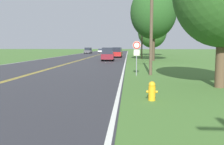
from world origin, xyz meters
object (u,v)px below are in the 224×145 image
at_px(car_red_suv_mid_near, 117,52).
at_px(car_dark_grey_van_distant, 88,50).
at_px(fire_hydrant, 152,91).
at_px(car_dark_blue_sedan_receding, 113,51).
at_px(traffic_sign, 137,50).
at_px(tree_right_cluster, 153,13).
at_px(car_black_van_mid_far, 118,52).
at_px(car_maroon_van_approaching, 108,54).
at_px(tree_behind_sign, 152,31).
at_px(car_silver_sedan_horizon, 101,51).

relative_size(car_red_suv_mid_near, car_dark_grey_van_distant, 1.05).
height_order(fire_hydrant, car_dark_blue_sedan_receding, car_dark_blue_sedan_receding).
relative_size(traffic_sign, tree_right_cluster, 0.23).
height_order(traffic_sign, tree_right_cluster, tree_right_cluster).
bearing_deg(car_black_van_mid_far, fire_hydrant, 6.65).
height_order(car_maroon_van_approaching, car_dark_grey_van_distant, car_maroon_van_approaching).
xyz_separation_m(car_red_suv_mid_near, car_dark_blue_sedan_receding, (-2.25, 19.68, -0.21)).
bearing_deg(tree_behind_sign, car_red_suv_mid_near, -126.32).
bearing_deg(car_silver_sedan_horizon, car_maroon_van_approaching, -173.29).
bearing_deg(fire_hydrant, tree_behind_sign, 84.49).
bearing_deg(car_black_van_mid_far, tree_behind_sign, 110.81).
bearing_deg(fire_hydrant, car_black_van_mid_far, 94.25).
bearing_deg(car_silver_sedan_horizon, car_dark_grey_van_distant, 162.33).
height_order(tree_behind_sign, car_red_suv_mid_near, tree_behind_sign).
distance_m(tree_right_cluster, car_dark_blue_sedan_receding, 31.80).
bearing_deg(car_dark_blue_sedan_receding, fire_hydrant, 5.95).
bearing_deg(car_dark_grey_van_distant, car_silver_sedan_horizon, -14.38).
bearing_deg(car_black_van_mid_far, car_dark_grey_van_distant, -148.23).
xyz_separation_m(traffic_sign, car_silver_sedan_horizon, (-10.32, 65.38, -1.24)).
xyz_separation_m(tree_behind_sign, car_red_suv_mid_near, (-7.92, -10.77, -4.75)).
distance_m(traffic_sign, car_dark_grey_van_distant, 57.16).
height_order(fire_hydrant, traffic_sign, traffic_sign).
relative_size(car_maroon_van_approaching, car_dark_blue_sedan_receding, 1.10).
height_order(traffic_sign, car_dark_grey_van_distant, traffic_sign).
distance_m(traffic_sign, car_red_suv_mid_near, 29.63).
bearing_deg(car_red_suv_mid_near, car_black_van_mid_far, -177.11).
distance_m(fire_hydrant, car_maroon_van_approaching, 27.04).
bearing_deg(fire_hydrant, car_dark_grey_van_distant, 101.98).
bearing_deg(car_dark_blue_sedan_receding, car_silver_sedan_horizon, -161.79).
bearing_deg(fire_hydrant, car_dark_blue_sedan_receding, 95.46).
distance_m(traffic_sign, car_maroon_van_approaching, 18.85).
distance_m(car_red_suv_mid_near, car_black_van_mid_far, 8.08).
relative_size(fire_hydrant, car_black_van_mid_far, 0.17).
relative_size(fire_hydrant, traffic_sign, 0.30).
height_order(fire_hydrant, car_dark_grey_van_distant, car_dark_grey_van_distant).
distance_m(tree_right_cluster, car_maroon_van_approaching, 9.29).
relative_size(tree_behind_sign, car_dark_blue_sedan_receding, 2.47).
bearing_deg(car_red_suv_mid_near, tree_behind_sign, 145.40).
distance_m(car_red_suv_mid_near, car_silver_sedan_horizon, 36.67).
bearing_deg(car_dark_blue_sedan_receding, tree_right_cluster, 15.78).
xyz_separation_m(tree_right_cluster, car_dark_blue_sedan_receding, (-8.21, 30.04, -6.44)).
distance_m(fire_hydrant, tree_behind_sign, 49.03).
height_order(car_red_suv_mid_near, car_dark_blue_sedan_receding, car_red_suv_mid_near).
xyz_separation_m(tree_right_cluster, car_dark_grey_van_distant, (-16.28, 36.50, -6.30)).
bearing_deg(car_maroon_van_approaching, tree_behind_sign, 155.55).
distance_m(traffic_sign, tree_behind_sign, 40.74).
bearing_deg(fire_hydrant, car_maroon_van_approaching, 98.81).
xyz_separation_m(traffic_sign, car_black_van_mid_far, (-3.05, 37.55, -1.00)).
xyz_separation_m(traffic_sign, car_dark_blue_sedan_receding, (-5.13, 49.15, -1.13)).
distance_m(car_maroon_van_approaching, car_red_suv_mid_near, 11.06).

